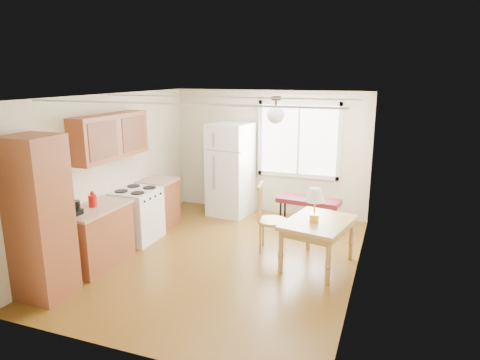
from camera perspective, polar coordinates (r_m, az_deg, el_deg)
The scene contains 11 objects.
room_shell at distance 6.40m, azimuth -2.39°, elevation -0.11°, with size 4.60×5.60×2.62m.
kitchen_run at distance 6.84m, azimuth -17.89°, elevation -3.44°, with size 0.65×3.40×2.20m.
window_unit at distance 8.49m, azimuth 7.83°, elevation 5.33°, with size 1.64×0.05×1.51m.
pendant_light at distance 6.39m, azimuth 4.80°, elevation 8.79°, with size 0.26×0.26×0.40m.
refrigerator at distance 8.62m, azimuth -1.28°, elevation 1.41°, with size 0.85×0.85×1.86m.
bench at distance 8.12m, azimuth 9.11°, elevation -2.89°, with size 1.20×0.53×0.54m.
dining_table at distance 6.45m, azimuth 10.38°, elevation -6.20°, with size 1.07×1.29×0.71m.
chair at distance 6.91m, azimuth 3.45°, elevation -4.35°, with size 0.50×0.50×1.10m.
table_lamp at distance 6.25m, azimuth 9.96°, elevation -2.30°, with size 0.29×0.29×0.51m.
coffee_maker at distance 6.34m, azimuth -21.49°, elevation -3.35°, with size 0.18×0.23×0.35m.
kettle at distance 6.66m, azimuth -19.06°, elevation -2.57°, with size 0.12×0.12×0.24m.
Camera 1 is at (2.40, -5.73, 2.81)m, focal length 32.00 mm.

